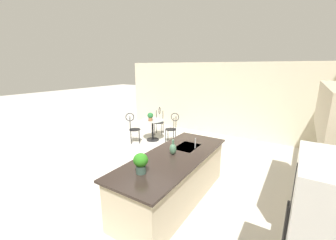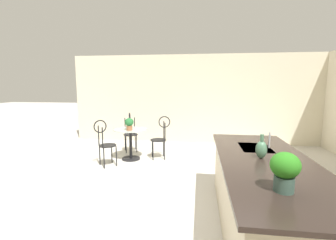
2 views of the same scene
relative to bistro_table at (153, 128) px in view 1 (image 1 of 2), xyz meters
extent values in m
plane|color=beige|center=(2.30, 1.56, -0.45)|extent=(40.00, 40.00, 0.00)
cube|color=beige|center=(-1.96, 1.56, 0.90)|extent=(0.12, 7.80, 2.70)
cube|color=beige|center=(2.60, 2.41, -0.01)|extent=(2.70, 0.96, 0.88)
cube|color=#2D231E|center=(2.60, 2.41, 0.45)|extent=(2.80, 1.06, 0.04)
cube|color=#B2B5BA|center=(2.05, 2.41, 0.46)|extent=(0.56, 0.40, 0.03)
cube|color=beige|center=(1.90, 4.76, -0.01)|extent=(2.40, 0.60, 0.88)
cube|color=#2D231E|center=(1.90, 4.76, 0.45)|extent=(2.44, 0.64, 0.04)
cube|color=beige|center=(1.90, 4.74, 1.45)|extent=(2.40, 0.36, 0.76)
cylinder|color=#28282B|center=(3.81, 4.32, 0.57)|extent=(0.02, 0.02, 0.70)
cylinder|color=black|center=(0.00, 0.00, -0.43)|extent=(0.44, 0.44, 0.03)
cylinder|color=black|center=(0.00, 0.00, -0.07)|extent=(0.07, 0.07, 0.69)
cylinder|color=#B2C6C1|center=(0.00, 0.00, 0.29)|extent=(0.80, 0.80, 0.01)
cylinder|color=black|center=(-0.61, -0.02, -0.22)|extent=(0.03, 0.03, 0.45)
cylinder|color=black|center=(-0.50, -0.28, -0.22)|extent=(0.03, 0.03, 0.45)
cylinder|color=black|center=(-0.87, -0.13, -0.22)|extent=(0.03, 0.03, 0.45)
cylinder|color=black|center=(-0.76, -0.39, -0.22)|extent=(0.03, 0.03, 0.45)
cylinder|color=black|center=(-0.68, -0.20, 0.01)|extent=(0.50, 0.50, 0.02)
cylinder|color=black|center=(-0.87, -0.14, 0.23)|extent=(0.03, 0.03, 0.45)
cylinder|color=black|center=(-0.77, -0.38, 0.23)|extent=(0.03, 0.03, 0.45)
torus|color=black|center=(-0.82, -0.26, 0.45)|extent=(0.27, 0.13, 0.28)
cylinder|color=black|center=(0.01, 0.55, -0.22)|extent=(0.03, 0.03, 0.45)
cylinder|color=black|center=(-0.26, 0.48, -0.22)|extent=(0.03, 0.03, 0.45)
cylinder|color=black|center=(-0.06, 0.82, -0.22)|extent=(0.03, 0.03, 0.45)
cylinder|color=black|center=(-0.33, 0.75, -0.22)|extent=(0.03, 0.03, 0.45)
cylinder|color=black|center=(-0.16, 0.65, 0.01)|extent=(0.46, 0.46, 0.02)
cylinder|color=black|center=(-0.07, 0.83, 0.23)|extent=(0.03, 0.03, 0.45)
cylinder|color=black|center=(-0.32, 0.76, 0.23)|extent=(0.03, 0.03, 0.45)
torus|color=black|center=(-0.20, 0.79, 0.45)|extent=(0.10, 0.28, 0.28)
cylinder|color=black|center=(0.32, -0.36, -0.22)|extent=(0.03, 0.03, 0.45)
cylinder|color=black|center=(0.52, -0.17, -0.22)|extent=(0.03, 0.03, 0.45)
cylinder|color=black|center=(0.50, -0.57, -0.22)|extent=(0.03, 0.03, 0.45)
cylinder|color=black|center=(0.71, -0.38, -0.22)|extent=(0.03, 0.03, 0.45)
cylinder|color=black|center=(0.51, -0.37, 0.01)|extent=(0.54, 0.54, 0.02)
cylinder|color=black|center=(0.52, -0.57, 0.23)|extent=(0.03, 0.03, 0.45)
cylinder|color=black|center=(0.71, -0.40, 0.23)|extent=(0.03, 0.03, 0.45)
torus|color=black|center=(0.61, -0.48, 0.45)|extent=(0.21, 0.23, 0.28)
cylinder|color=#B2B5BA|center=(2.05, 2.59, 0.58)|extent=(0.02, 0.02, 0.22)
cylinder|color=#9E603D|center=(0.14, 0.02, 0.35)|extent=(0.14, 0.14, 0.11)
ellipsoid|color=#297138|center=(0.14, 0.02, 0.49)|extent=(0.20, 0.20, 0.18)
cylinder|color=#385147|center=(3.45, 2.32, 0.54)|extent=(0.16, 0.16, 0.13)
ellipsoid|color=#2C801E|center=(3.45, 2.32, 0.69)|extent=(0.23, 0.23, 0.21)
ellipsoid|color=#4C7A5B|center=(2.55, 2.36, 0.58)|extent=(0.13, 0.13, 0.21)
cylinder|color=#4C7A5B|center=(2.55, 2.36, 0.72)|extent=(0.04, 0.04, 0.08)
camera|label=1|loc=(5.80, 4.29, 2.09)|focal=22.79mm
camera|label=2|loc=(5.38, 1.63, 1.33)|focal=25.31mm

